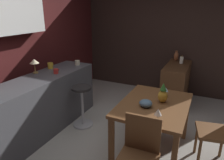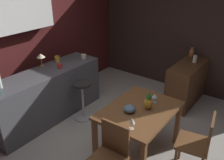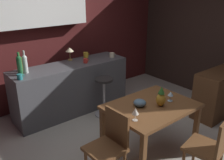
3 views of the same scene
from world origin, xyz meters
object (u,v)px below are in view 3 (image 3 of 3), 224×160
Objects in this scene: bar_stool at (104,96)px; counter_lamp at (70,50)px; wine_glass_left at (135,112)px; fruit_bowl at (140,103)px; dining_table at (151,112)px; wine_bottle_clear at (25,63)px; wine_bottle_green at (19,65)px; cup_cream at (112,55)px; sideboard_cabinet at (220,93)px; pineapple_centerpiece at (161,97)px; cup_teal at (20,77)px; wine_glass_right at (171,94)px; chair_by_doorway at (210,147)px; cup_red at (86,61)px; wine_bottle_olive at (20,63)px; cup_mustard at (86,55)px; chair_near_window at (109,144)px.

bar_stool is 1.05m from counter_lamp.
counter_lamp reaches higher than wine_glass_left.
wine_glass_left reaches higher than fruit_bowl.
counter_lamp reaches higher than dining_table.
dining_table is 0.51m from wine_glass_left.
wine_bottle_green is at bearing -153.33° from wine_bottle_clear.
wine_bottle_clear reaches higher than cup_cream.
counter_lamp is at bearing 133.35° from sideboard_cabinet.
wine_bottle_clear is at bearing 174.93° from cup_cream.
wine_bottle_clear is at bearing 117.86° from dining_table.
pineapple_centerpiece is (0.52, 0.06, 0.00)m from wine_glass_left.
wine_bottle_clear reaches higher than cup_teal.
wine_bottle_green is (-2.88, 1.75, 0.66)m from sideboard_cabinet.
chair_by_doorway is at bearing -103.24° from wine_glass_right.
wine_bottle_clear is at bearing 153.36° from bar_stool.
bar_stool is at bearing -26.64° from wine_bottle_clear.
wine_bottle_green is (-1.22, 0.51, 0.69)m from bar_stool.
cup_red is (0.07, 1.66, 0.30)m from dining_table.
cup_teal reaches higher than chair_by_doorway.
wine_bottle_olive is at bearing 164.61° from cup_red.
wine_glass_left is 2.18m from wine_bottle_olive.
wine_bottle_olive reaches higher than wine_glass_left.
cup_cream reaches higher than cup_teal.
wine_glass_left is 0.52m from pineapple_centerpiece.
wine_glass_left is at bearing -121.74° from cup_cream.
wine_bottle_olive is 0.93m from counter_lamp.
chair_by_doorway is at bearing -93.30° from cup_mustard.
cup_teal is at bearing 123.55° from fruit_bowl.
sideboard_cabinet is 1.89m from chair_by_doorway.
sideboard_cabinet is at bearing -33.10° from wine_bottle_clear.
cup_red is (-1.74, 1.67, 0.53)m from sideboard_cabinet.
chair_near_window is at bearing -76.38° from cup_teal.
cup_mustard is (1.40, 0.38, 0.01)m from cup_teal.
bar_stool is (0.16, 1.24, -0.27)m from dining_table.
chair_near_window reaches higher than fruit_bowl.
wine_bottle_clear is (-2.77, 1.81, 0.65)m from sideboard_cabinet.
chair_near_window is at bearing -83.42° from wine_bottle_clear.
wine_bottle_green is 2.82× the size of cup_cream.
wine_glass_left is at bearing 129.70° from chair_by_doorway.
sideboard_cabinet is at bearing -43.68° from cup_red.
wine_bottle_olive is (-1.27, 2.03, 0.20)m from wine_glass_right.
wine_glass_left is at bearing -105.78° from cup_red.
chair_by_doorway reaches higher than sideboard_cabinet.
cup_teal is (-0.39, 1.62, 0.45)m from chair_near_window.
cup_cream is (0.57, 2.46, 0.45)m from chair_by_doorway.
chair_near_window is 2.28m from cup_mustard.
wine_bottle_olive is at bearing 179.82° from cup_mustard.
cup_red is (1.03, -0.14, -0.12)m from wine_bottle_clear.
dining_table is 7.25× the size of wine_glass_left.
cup_mustard is at bearing -5.57° from counter_lamp.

